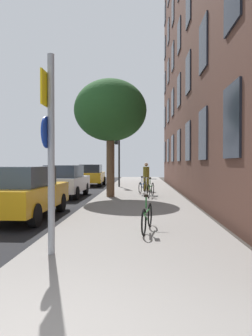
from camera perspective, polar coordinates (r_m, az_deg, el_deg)
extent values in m
plane|color=#332D28|center=(17.73, -8.90, -4.73)|extent=(41.80, 41.80, 0.00)
cube|color=black|center=(18.26, -15.39, -4.57)|extent=(7.00, 38.00, 0.01)
cube|color=gray|center=(17.36, 2.52, -4.64)|extent=(4.20, 38.00, 0.12)
cube|color=#513328|center=(18.97, 11.42, 27.42)|extent=(0.50, 27.00, 20.42)
cube|color=#1E232D|center=(8.24, 18.84, 8.15)|extent=(0.06, 1.38, 1.85)
cube|color=#1E232D|center=(11.69, 13.95, 6.01)|extent=(0.06, 1.38, 1.85)
cube|color=#1E232D|center=(15.20, 11.31, 4.83)|extent=(0.06, 1.38, 1.85)
cube|color=#1E232D|center=(18.73, 9.67, 4.09)|extent=(0.06, 1.38, 1.85)
cube|color=#1E232D|center=(22.28, 8.56, 3.58)|extent=(0.06, 1.38, 1.85)
cube|color=#1E232D|center=(25.83, 7.75, 3.21)|extent=(0.06, 1.38, 1.85)
cube|color=#1E232D|center=(29.39, 7.14, 2.93)|extent=(0.06, 1.38, 1.85)
cube|color=#1E232D|center=(12.41, 14.01, 21.07)|extent=(0.06, 1.38, 1.85)
cube|color=#1E232D|center=(15.76, 11.35, 16.65)|extent=(0.06, 1.38, 1.85)
cube|color=#1E232D|center=(19.19, 9.70, 13.78)|extent=(0.06, 1.38, 1.85)
cube|color=#1E232D|center=(22.66, 8.58, 11.78)|extent=(0.06, 1.38, 1.85)
cube|color=#1E232D|center=(26.16, 7.76, 10.31)|extent=(0.06, 1.38, 1.85)
cube|color=#1E232D|center=(29.68, 7.15, 9.19)|extent=(0.06, 1.38, 1.85)
cube|color=#1E232D|center=(16.93, 11.39, 27.26)|extent=(0.06, 1.38, 1.85)
cube|color=#1E232D|center=(20.16, 9.73, 22.79)|extent=(0.06, 1.38, 1.85)
cube|color=#1E232D|center=(23.49, 8.60, 19.56)|extent=(0.06, 1.38, 1.85)
cube|color=#1E232D|center=(26.88, 7.78, 17.13)|extent=(0.06, 1.38, 1.85)
cube|color=#1E232D|center=(30.31, 7.16, 15.25)|extent=(0.06, 1.38, 1.85)
cube|color=#1E232D|center=(24.72, 8.62, 26.68)|extent=(0.06, 1.38, 1.85)
cube|color=#1E232D|center=(27.96, 7.79, 23.51)|extent=(0.06, 1.38, 1.85)
cube|color=#1E232D|center=(31.28, 7.17, 21.01)|extent=(0.06, 1.38, 1.85)
cube|color=#1E232D|center=(32.53, 7.19, 26.37)|extent=(0.06, 1.38, 1.85)
cylinder|color=gray|center=(5.64, -13.60, 2.44)|extent=(0.12, 0.12, 3.54)
cube|color=yellow|center=(5.81, -14.42, 13.76)|extent=(0.03, 0.60, 0.60)
cylinder|color=#14339E|center=(5.69, -14.39, 6.38)|extent=(0.03, 0.56, 0.56)
cylinder|color=black|center=(21.24, -1.28, 1.60)|extent=(0.12, 0.12, 3.75)
cube|color=black|center=(21.32, -1.76, 5.42)|extent=(0.20, 0.24, 0.80)
sphere|color=red|center=(21.35, -2.06, 6.12)|extent=(0.16, 0.16, 0.16)
sphere|color=#523707|center=(21.33, -2.06, 5.42)|extent=(0.16, 0.16, 0.16)
sphere|color=#083E11|center=(21.31, -2.06, 4.72)|extent=(0.16, 0.16, 0.16)
cylinder|color=brown|center=(14.96, -2.87, 0.68)|extent=(0.39, 0.39, 3.11)
ellipsoid|color=#235123|center=(15.18, -2.88, 10.54)|extent=(3.48, 3.48, 2.96)
torus|color=black|center=(7.97, 4.40, -8.58)|extent=(0.14, 0.60, 0.60)
torus|color=black|center=(7.00, 3.30, -9.91)|extent=(0.14, 0.60, 0.60)
cylinder|color=#267233|center=(7.46, 3.89, -7.95)|extent=(0.18, 0.84, 0.04)
cylinder|color=#267233|center=(7.23, 3.60, -8.84)|extent=(0.13, 0.51, 0.28)
cylinder|color=#267233|center=(7.28, 3.72, -6.29)|extent=(0.04, 0.04, 0.28)
cube|color=black|center=(7.26, 3.72, -5.04)|extent=(0.10, 0.24, 0.06)
cylinder|color=#4C4C4C|center=(7.90, 4.41, -5.14)|extent=(0.42, 0.10, 0.03)
torus|color=black|center=(15.45, 4.92, -3.90)|extent=(0.18, 0.64, 0.65)
torus|color=black|center=(14.41, 4.17, -4.24)|extent=(0.18, 0.64, 0.65)
cylinder|color=#267233|center=(14.91, 4.56, -3.38)|extent=(0.24, 0.89, 0.04)
cylinder|color=#267233|center=(14.66, 4.37, -3.77)|extent=(0.16, 0.54, 0.29)
cylinder|color=#267233|center=(14.74, 4.45, -2.47)|extent=(0.04, 0.04, 0.28)
cube|color=black|center=(14.73, 4.45, -1.85)|extent=(0.10, 0.24, 0.06)
cylinder|color=#4C4C4C|center=(15.41, 4.93, -2.03)|extent=(0.42, 0.12, 0.03)
torus|color=black|center=(17.52, 3.48, -3.38)|extent=(0.19, 0.61, 0.62)
torus|color=black|center=(16.50, 2.63, -3.64)|extent=(0.19, 0.61, 0.62)
cylinder|color=#194C99|center=(16.99, 3.07, -2.94)|extent=(0.26, 0.88, 0.04)
cylinder|color=#194C99|center=(16.74, 2.86, -3.26)|extent=(0.17, 0.54, 0.29)
cylinder|color=#194C99|center=(16.83, 2.94, -2.16)|extent=(0.04, 0.04, 0.28)
cube|color=black|center=(16.82, 2.94, -1.61)|extent=(0.10, 0.24, 0.06)
cylinder|color=#4C4C4C|center=(17.49, 3.48, -1.78)|extent=(0.41, 0.13, 0.03)
cylinder|color=olive|center=(18.21, 3.45, -2.93)|extent=(0.15, 0.15, 0.80)
cylinder|color=olive|center=(18.21, 4.02, -2.93)|extent=(0.15, 0.15, 0.80)
cylinder|color=olive|center=(18.18, 3.74, -0.72)|extent=(0.41, 0.41, 0.60)
sphere|color=tan|center=(18.17, 3.74, 0.64)|extent=(0.22, 0.22, 0.22)
cube|color=orange|center=(10.28, -18.40, -5.03)|extent=(1.89, 4.31, 0.70)
cube|color=#384756|center=(10.03, -18.86, -1.46)|extent=(1.58, 2.42, 0.60)
cylinder|color=black|center=(11.90, -19.82, -5.93)|extent=(0.22, 0.64, 0.64)
cylinder|color=black|center=(11.36, -11.86, -6.22)|extent=(0.22, 0.64, 0.64)
cylinder|color=black|center=(8.76, -16.44, -8.36)|extent=(0.22, 0.64, 0.64)
cube|color=silver|center=(16.09, -11.05, -2.88)|extent=(1.83, 4.01, 0.70)
cube|color=#2D3847|center=(15.87, -11.22, -0.58)|extent=(1.52, 2.25, 0.60)
cylinder|color=black|center=(17.55, -12.61, -3.71)|extent=(0.22, 0.64, 0.64)
cylinder|color=black|center=(17.20, -7.42, -3.79)|extent=(0.22, 0.64, 0.64)
cylinder|color=black|center=(15.12, -15.16, -4.46)|extent=(0.22, 0.64, 0.64)
cylinder|color=black|center=(14.71, -9.17, -4.59)|extent=(0.22, 0.64, 0.64)
cube|color=orange|center=(23.76, -6.35, -1.65)|extent=(1.90, 4.11, 0.70)
cube|color=#1E232D|center=(23.54, -6.43, -0.09)|extent=(1.55, 2.32, 0.60)
cylinder|color=black|center=(25.18, -7.66, -2.31)|extent=(0.22, 0.64, 0.64)
cylinder|color=black|center=(24.95, -4.08, -2.33)|extent=(0.22, 0.64, 0.64)
cylinder|color=black|center=(22.64, -8.84, -2.67)|extent=(0.22, 0.64, 0.64)
cylinder|color=black|center=(22.38, -4.87, -2.70)|extent=(0.22, 0.64, 0.64)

